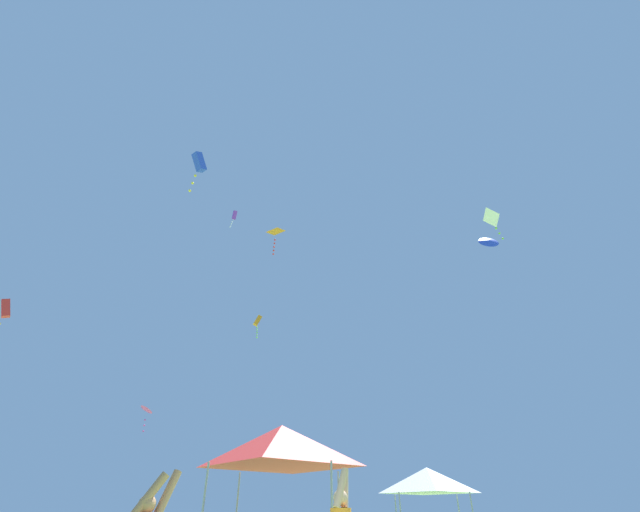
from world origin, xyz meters
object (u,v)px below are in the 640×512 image
canopy_tent_white (428,480)px  canopy_tent_red (281,446)px  kite_orange_diamond (275,233)px  kite_white_diamond (492,218)px  kite_purple_box (234,216)px  kite_orange_box (258,321)px  kite_red_box (5,309)px  kite_magenta_delta (147,409)px  kite_blue_delta (489,241)px  kite_blue_box (199,163)px

canopy_tent_white → canopy_tent_red: size_ratio=0.84×
canopy_tent_white → kite_orange_diamond: 28.87m
canopy_tent_red → kite_orange_diamond: (-5.34, 21.21, 22.11)m
canopy_tent_white → kite_white_diamond: size_ratio=1.24×
canopy_tent_white → canopy_tent_red: bearing=-126.6°
canopy_tent_red → kite_purple_box: 33.43m
kite_orange_box → kite_red_box: (-7.14, -17.48, -6.44)m
kite_orange_box → kite_white_diamond: size_ratio=0.94×
canopy_tent_white → kite_magenta_delta: size_ratio=1.69×
kite_purple_box → kite_blue_delta: (21.81, -6.50, -8.75)m
kite_blue_delta → kite_red_box: kite_blue_delta is taller
kite_magenta_delta → kite_blue_box: kite_blue_box is taller
kite_blue_delta → kite_magenta_delta: bearing=176.5°
kite_orange_diamond → kite_blue_delta: bearing=-21.2°
kite_blue_box → kite_red_box: 12.46m
kite_blue_delta → kite_white_diamond: bearing=-98.7°
kite_magenta_delta → canopy_tent_red: bearing=-52.7°
kite_blue_delta → kite_purple_box: bearing=163.4°
canopy_tent_red → kite_white_diamond: 22.74m
canopy_tent_red → kite_blue_delta: size_ratio=2.33×
kite_red_box → kite_magenta_delta: bearing=83.4°
kite_red_box → canopy_tent_red: bearing=-15.1°
kite_purple_box → kite_white_diamond: 24.86m
kite_magenta_delta → kite_orange_box: size_ratio=0.78×
kite_magenta_delta → kite_white_diamond: 26.67m
kite_orange_box → kite_blue_box: kite_blue_box is taller
kite_white_diamond → kite_orange_diamond: kite_orange_diamond is taller
kite_orange_diamond → kite_blue_box: bearing=-95.6°
kite_purple_box → canopy_tent_red: bearing=-65.3°
canopy_tent_white → kite_orange_diamond: size_ratio=1.04×
kite_purple_box → kite_red_box: (-3.87, -17.26, -18.00)m
kite_blue_box → kite_red_box: bearing=-162.8°
kite_purple_box → kite_orange_box: (3.27, 0.22, -11.56)m
canopy_tent_white → kite_red_box: (-18.14, -2.63, 6.73)m
kite_magenta_delta → kite_red_box: kite_red_box is taller
kite_white_diamond → kite_red_box: (-25.25, -8.04, -9.32)m
kite_magenta_delta → kite_orange_box: kite_orange_box is taller
kite_orange_diamond → kite_red_box: kite_orange_diamond is taller
canopy_tent_white → kite_white_diamond: 18.37m
kite_orange_box → kite_blue_delta: 19.91m
canopy_tent_red → kite_purple_box: (-9.62, 20.90, 24.25)m
canopy_tent_red → kite_purple_box: kite_purple_box is taller
kite_purple_box → kite_blue_box: size_ratio=0.76×
kite_blue_delta → kite_white_diamond: size_ratio=0.64×
kite_white_diamond → kite_red_box: 28.09m
kite_white_diamond → kite_orange_diamond: bearing=150.8°
kite_purple_box → kite_orange_diamond: (4.28, 0.32, -2.14)m
canopy_tent_white → kite_blue_delta: (7.53, 8.13, 15.98)m
kite_orange_box → kite_white_diamond: 20.63m
canopy_tent_white → kite_magenta_delta: 19.91m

